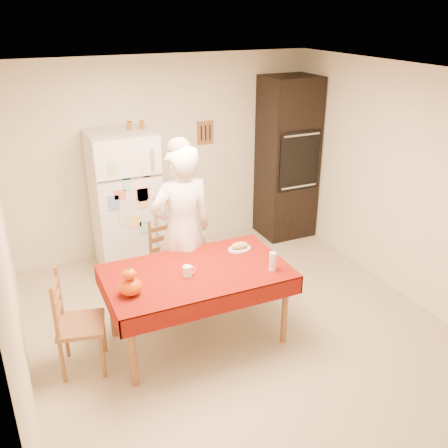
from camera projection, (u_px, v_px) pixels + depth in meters
floor at (241, 331)px, 5.04m from camera, size 4.50×4.50×0.00m
room_shell at (244, 179)px, 4.39m from camera, size 4.02×4.52×2.51m
refrigerator at (126, 202)px, 6.02m from camera, size 0.75×0.74×1.70m
oven_cabinet at (287, 159)px, 6.82m from camera, size 0.70×0.62×2.20m
dining_table at (197, 277)px, 4.66m from camera, size 1.70×1.00×0.76m
chair_far at (171, 258)px, 5.40m from camera, size 0.48×0.46×0.95m
chair_left at (73, 320)px, 4.34m from camera, size 0.48×0.50×0.95m
seated_woman at (182, 231)px, 5.07m from camera, size 0.69×0.48×1.83m
coffee_mug at (187, 271)px, 4.52m from camera, size 0.08×0.08×0.10m
pumpkin_lower at (130, 287)px, 4.22m from camera, size 0.20×0.20×0.15m
pumpkin_upper at (129, 274)px, 4.17m from camera, size 0.12×0.12×0.09m
wine_glass at (273, 261)px, 4.61m from camera, size 0.07×0.07×0.18m
bread_plate at (239, 249)px, 5.02m from camera, size 0.24×0.24×0.02m
bread_loaf at (240, 245)px, 5.01m from camera, size 0.18×0.10×0.06m
spice_jar_left at (129, 126)px, 5.75m from camera, size 0.05×0.05×0.10m
spice_jar_mid at (130, 126)px, 5.75m from camera, size 0.05×0.05×0.10m
spice_jar_right at (142, 125)px, 5.81m from camera, size 0.05×0.05×0.10m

